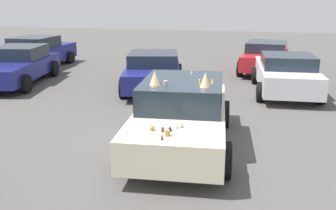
% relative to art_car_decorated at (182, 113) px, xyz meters
% --- Properties ---
extents(ground_plane, '(60.00, 60.00, 0.00)m').
position_rel_art_car_decorated_xyz_m(ground_plane, '(-0.04, -0.00, -0.73)').
color(ground_plane, '#514F4C').
extents(art_car_decorated, '(4.53, 2.40, 1.73)m').
position_rel_art_car_decorated_xyz_m(art_car_decorated, '(0.00, 0.00, 0.00)').
color(art_car_decorated, beige).
rests_on(art_car_decorated, ground).
extents(parked_sedan_far_right, '(4.77, 2.82, 1.31)m').
position_rel_art_car_decorated_xyz_m(parked_sedan_far_right, '(4.93, 2.05, -0.07)').
color(parked_sedan_far_right, navy).
rests_on(parked_sedan_far_right, ground).
extents(parked_sedan_near_left, '(4.81, 2.71, 1.37)m').
position_rel_art_car_decorated_xyz_m(parked_sedan_near_left, '(4.49, 7.29, -0.05)').
color(parked_sedan_near_left, navy).
rests_on(parked_sedan_near_left, ground).
extents(parked_sedan_behind_right, '(4.29, 2.25, 1.34)m').
position_rel_art_car_decorated_xyz_m(parked_sedan_behind_right, '(5.33, -2.48, -0.06)').
color(parked_sedan_behind_right, silver).
rests_on(parked_sedan_behind_right, ground).
extents(parked_sedan_row_back_far, '(4.27, 2.13, 1.44)m').
position_rel_art_car_decorated_xyz_m(parked_sedan_row_back_far, '(7.61, 8.41, -0.01)').
color(parked_sedan_row_back_far, navy).
rests_on(parked_sedan_row_back_far, ground).
extents(parked_sedan_behind_left, '(4.13, 2.31, 1.32)m').
position_rel_art_car_decorated_xyz_m(parked_sedan_behind_left, '(8.95, -1.88, -0.04)').
color(parked_sedan_behind_left, red).
rests_on(parked_sedan_behind_left, ground).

